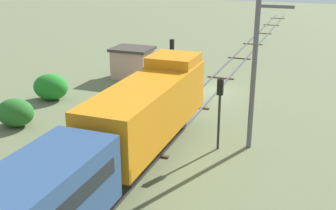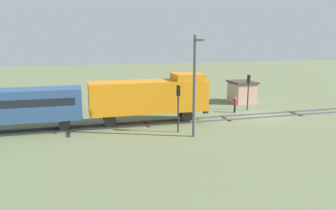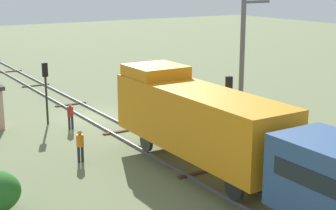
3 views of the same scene
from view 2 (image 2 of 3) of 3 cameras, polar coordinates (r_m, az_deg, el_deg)
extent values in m
plane|color=#66704C|center=(36.05, 15.99, -1.87)|extent=(148.59, 148.59, 0.00)
cube|color=#595960|center=(35.44, 16.60, -2.00)|extent=(0.10, 99.06, 0.16)
cube|color=#595960|center=(36.63, 15.42, -1.50)|extent=(0.10, 99.06, 0.16)
cube|color=#4C3823|center=(38.32, 21.29, -1.37)|extent=(2.40, 0.24, 0.09)
cube|color=#4C3823|center=(34.11, 10.04, -2.27)|extent=(2.40, 0.24, 0.09)
cube|color=#4C3823|center=(31.55, -3.67, -3.25)|extent=(2.40, 0.24, 0.09)
cube|color=#4C3823|center=(31.03, -18.81, -4.11)|extent=(2.40, 0.24, 0.09)
cube|color=orange|center=(31.00, -3.46, 1.54)|extent=(2.90, 11.00, 2.90)
cube|color=orange|center=(31.77, 3.43, 4.97)|extent=(2.75, 2.80, 0.60)
cube|color=orange|center=(32.58, 6.14, 1.98)|extent=(2.84, 0.10, 2.84)
cube|color=white|center=(32.62, 6.20, 1.63)|extent=(2.46, 0.06, 0.20)
sphere|color=white|center=(32.02, 6.56, 3.79)|extent=(0.28, 0.28, 0.28)
sphere|color=white|center=(32.84, 5.98, 4.00)|extent=(0.28, 0.28, 0.28)
cylinder|color=#262628|center=(33.04, 6.56, -1.17)|extent=(0.36, 0.50, 0.36)
cylinder|color=#262628|center=(31.69, 3.42, -1.94)|extent=(0.18, 1.10, 1.10)
cylinder|color=#262628|center=(33.02, 2.62, -1.38)|extent=(0.18, 1.10, 1.10)
cylinder|color=#262628|center=(30.20, -10.02, -2.78)|extent=(0.18, 1.10, 1.10)
cylinder|color=#262628|center=(31.59, -10.27, -2.15)|extent=(0.18, 1.10, 1.10)
cylinder|color=#262628|center=(30.15, -17.62, -3.31)|extent=(0.16, 0.96, 0.96)
cylinder|color=#262628|center=(31.54, -17.53, -2.66)|extent=(0.16, 0.96, 0.96)
cylinder|color=#262628|center=(38.40, 13.77, 2.11)|extent=(0.14, 0.14, 4.03)
cube|color=black|center=(38.18, 13.88, 4.43)|extent=(0.32, 0.24, 0.90)
sphere|color=#390606|center=(38.22, 14.09, 4.83)|extent=(0.16, 0.16, 0.16)
sphere|color=yellow|center=(38.25, 14.07, 4.42)|extent=(0.16, 0.16, 0.16)
sphere|color=black|center=(38.29, 14.05, 4.00)|extent=(0.16, 0.16, 0.16)
cylinder|color=#262628|center=(28.37, 1.79, -0.72)|extent=(0.14, 0.14, 4.13)
cube|color=black|center=(28.07, 1.81, 2.51)|extent=(0.32, 0.24, 0.90)
sphere|color=red|center=(28.07, 2.08, 3.06)|extent=(0.16, 0.16, 0.16)
sphere|color=#3C3306|center=(28.11, 2.08, 2.50)|extent=(0.16, 0.16, 0.16)
sphere|color=black|center=(28.15, 2.08, 1.94)|extent=(0.16, 0.16, 0.16)
cylinder|color=#262B38|center=(36.98, 11.62, -0.65)|extent=(0.15, 0.15, 0.85)
cylinder|color=#262B38|center=(37.16, 11.48, -0.59)|extent=(0.15, 0.15, 0.85)
cylinder|color=maroon|center=(36.92, 11.59, 0.50)|extent=(0.38, 0.38, 0.62)
sphere|color=tan|center=(36.85, 11.62, 1.15)|extent=(0.23, 0.23, 0.23)
cylinder|color=#262B38|center=(36.44, 2.08, -0.60)|extent=(0.15, 0.15, 0.85)
cylinder|color=#262B38|center=(36.63, 1.99, -0.53)|extent=(0.15, 0.15, 0.85)
cylinder|color=orange|center=(36.39, 2.05, 0.57)|extent=(0.38, 0.38, 0.62)
sphere|color=tan|center=(36.31, 2.05, 1.22)|extent=(0.23, 0.23, 0.23)
cylinder|color=#595960|center=(26.77, 4.64, 3.11)|extent=(0.28, 0.28, 8.36)
cube|color=#595960|center=(25.64, 5.47, 11.20)|extent=(1.80, 0.16, 0.16)
cube|color=#D19E8C|center=(42.96, 12.73, 2.11)|extent=(3.20, 2.60, 2.50)
cube|color=#3F3833|center=(42.77, 12.82, 3.92)|extent=(3.50, 2.90, 0.24)
cube|color=#2D2319|center=(43.64, 14.25, 1.78)|extent=(0.80, 0.06, 1.90)
ellipsoid|color=#227C26|center=(43.00, 1.48, 2.04)|extent=(2.72, 2.22, 1.98)
ellipsoid|color=#286826|center=(40.76, -5.26, 1.35)|extent=(2.49, 2.04, 1.81)
camera|label=1|loc=(25.29, -48.28, 12.92)|focal=45.00mm
camera|label=3|loc=(45.50, -32.50, 11.20)|focal=55.00mm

